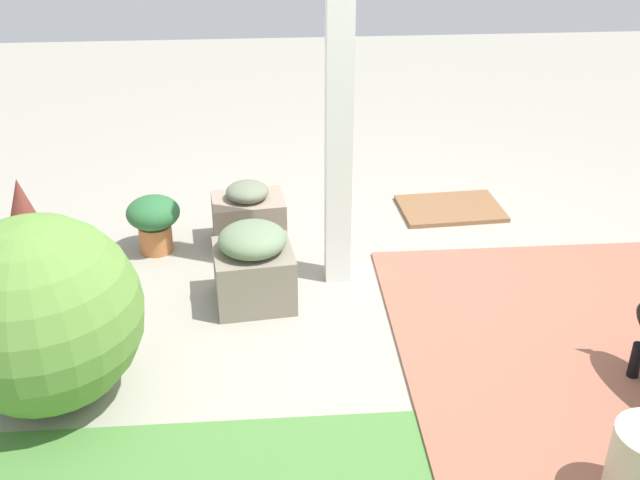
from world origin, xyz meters
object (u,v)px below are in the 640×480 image
(stone_planter_nearest, at_px, (249,216))
(doormat, at_px, (450,208))
(terracotta_pot_spiky, at_px, (27,234))
(stone_planter_near, at_px, (254,265))
(round_shrub, at_px, (41,314))
(porch_pillar, at_px, (339,91))
(terracotta_pot_broad, at_px, (154,219))

(stone_planter_nearest, xyz_separation_m, doormat, (-1.37, -0.35, -0.17))
(terracotta_pot_spiky, relative_size, doormat, 0.95)
(stone_planter_near, height_order, round_shrub, round_shrub)
(terracotta_pot_spiky, distance_m, doormat, 2.72)
(porch_pillar, height_order, round_shrub, porch_pillar)
(doormat, bearing_deg, stone_planter_nearest, 14.17)
(stone_planter_nearest, xyz_separation_m, stone_planter_near, (-0.03, 0.69, 0.05))
(terracotta_pot_spiky, height_order, doormat, terracotta_pot_spiky)
(terracotta_pot_broad, bearing_deg, doormat, -167.98)
(porch_pillar, relative_size, terracotta_pot_broad, 6.21)
(round_shrub, height_order, doormat, round_shrub)
(terracotta_pot_spiky, height_order, terracotta_pot_broad, terracotta_pot_spiky)
(porch_pillar, height_order, stone_planter_nearest, porch_pillar)
(porch_pillar, distance_m, stone_planter_nearest, 1.16)
(porch_pillar, distance_m, stone_planter_near, 1.03)
(stone_planter_nearest, relative_size, doormat, 0.69)
(terracotta_pot_broad, bearing_deg, stone_planter_nearest, -173.27)
(porch_pillar, xyz_separation_m, stone_planter_nearest, (0.51, -0.46, -0.93))
(stone_planter_nearest, distance_m, stone_planter_near, 0.69)
(porch_pillar, distance_m, doormat, 1.61)
(stone_planter_near, bearing_deg, porch_pillar, -154.17)
(stone_planter_near, xyz_separation_m, terracotta_pot_spiky, (1.26, -0.31, 0.08))
(stone_planter_near, distance_m, terracotta_pot_broad, 0.87)
(stone_planter_nearest, bearing_deg, porch_pillar, 138.00)
(stone_planter_near, bearing_deg, round_shrub, 38.50)
(round_shrub, height_order, terracotta_pot_spiky, round_shrub)
(porch_pillar, distance_m, round_shrub, 1.82)
(porch_pillar, relative_size, doormat, 3.26)
(terracotta_pot_spiky, bearing_deg, stone_planter_near, 166.41)
(stone_planter_nearest, bearing_deg, terracotta_pot_broad, 6.73)
(stone_planter_nearest, xyz_separation_m, terracotta_pot_spiky, (1.23, 0.39, 0.13))
(stone_planter_near, relative_size, doormat, 0.69)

